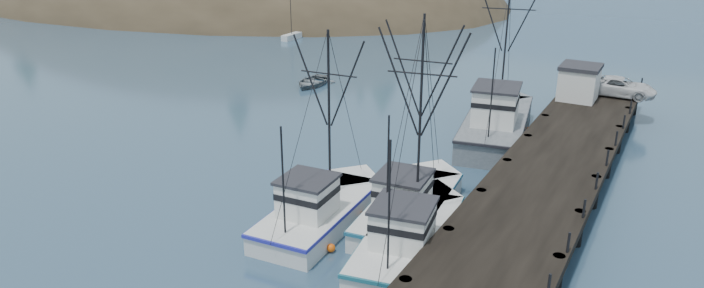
# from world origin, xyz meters

# --- Properties ---
(ground) EXTENTS (400.00, 400.00, 0.00)m
(ground) POSITION_xyz_m (0.00, 0.00, 0.00)
(ground) COLOR navy
(ground) RESTS_ON ground
(pier) EXTENTS (6.00, 44.00, 2.00)m
(pier) POSITION_xyz_m (14.00, 16.00, 1.69)
(pier) COLOR black
(pier) RESTS_ON ground
(headland) EXTENTS (134.80, 78.00, 51.00)m
(headland) POSITION_xyz_m (-74.95, 78.61, -4.55)
(headland) COLOR #382D1E
(headland) RESTS_ON ground
(moored_sailboats) EXTENTS (25.51, 19.52, 6.35)m
(moored_sailboats) POSITION_xyz_m (-34.77, 56.00, 0.33)
(moored_sailboats) COLOR silver
(moored_sailboats) RESTS_ON ground
(trawler_near) EXTENTS (5.45, 11.91, 11.90)m
(trawler_near) POSITION_xyz_m (9.21, 6.52, 0.82)
(trawler_near) COLOR silver
(trawler_near) RESTS_ON ground
(trawler_mid) EXTENTS (4.22, 11.03, 10.95)m
(trawler_mid) POSITION_xyz_m (3.73, 6.81, 0.82)
(trawler_mid) COLOR silver
(trawler_mid) RESTS_ON ground
(trawler_far) EXTENTS (4.61, 11.47, 11.66)m
(trawler_far) POSITION_xyz_m (7.83, 9.74, 0.82)
(trawler_far) COLOR silver
(trawler_far) RESTS_ON ground
(work_vessel) EXTENTS (6.45, 14.74, 12.40)m
(work_vessel) POSITION_xyz_m (8.14, 24.87, 1.23)
(work_vessel) COLOR slate
(work_vessel) RESTS_ON ground
(pier_shed) EXTENTS (3.00, 3.20, 2.80)m
(pier_shed) POSITION_xyz_m (12.67, 31.44, 3.42)
(pier_shed) COLOR silver
(pier_shed) RESTS_ON pier
(pickup_truck) EXTENTS (5.57, 2.60, 1.55)m
(pickup_truck) POSITION_xyz_m (15.50, 34.00, 2.77)
(pickup_truck) COLOR silver
(pickup_truck) RESTS_ON pier
(motorboat) EXTENTS (4.15, 5.44, 1.05)m
(motorboat) POSITION_xyz_m (-12.15, 30.75, 0.00)
(motorboat) COLOR slate
(motorboat) RESTS_ON ground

